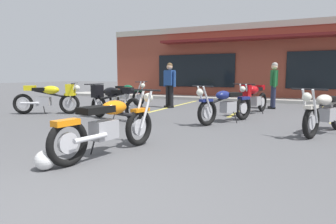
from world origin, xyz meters
The scene contains 14 objects.
ground_plane centered at (0.00, 4.06, 0.00)m, with size 80.00×80.00×0.00m, color #515154.
sidewalk_kerb centered at (0.00, 12.65, 0.07)m, with size 22.00×1.80×0.14m, color #A8A59E.
brick_storefront_building centered at (0.00, 16.31, 1.87)m, with size 16.54×7.22×3.74m.
painted_stall_lines centered at (0.00, 9.05, 0.00)m, with size 10.68×4.80×0.01m.
motorcycle_foreground_classic centered at (-0.77, 1.93, 0.46)m, with size 0.77×2.09×0.98m.
motorcycle_red_sportbike centered at (-4.60, 8.39, 0.46)m, with size 2.07×0.86×0.98m.
motorcycle_black_cruiser centered at (-2.82, 4.93, 0.53)m, with size 2.07×0.86×0.98m.
motorcycle_silver_naked centered at (0.53, 7.68, 0.53)m, with size 0.80×2.08×0.98m.
motorcycle_blue_standard centered at (0.15, 5.67, 0.46)m, with size 1.18×1.96×0.98m.
motorcycle_green_cafe_racer centered at (-5.28, 5.06, 0.53)m, with size 1.95×1.21×0.98m.
motorcycle_orange_scrambler centered at (2.37, 5.10, 0.46)m, with size 1.12×1.99×0.98m.
person_in_black_shirt centered at (-2.60, 8.27, 0.95)m, with size 0.60×0.37×1.68m.
person_in_shorts_foreground centered at (0.97, 9.51, 0.95)m, with size 0.34×0.61×1.68m.
helmet_on_pavement centered at (-1.08, 0.96, 0.13)m, with size 0.26×0.26×0.26m.
Camera 1 is at (1.89, -1.72, 1.22)m, focal length 31.28 mm.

